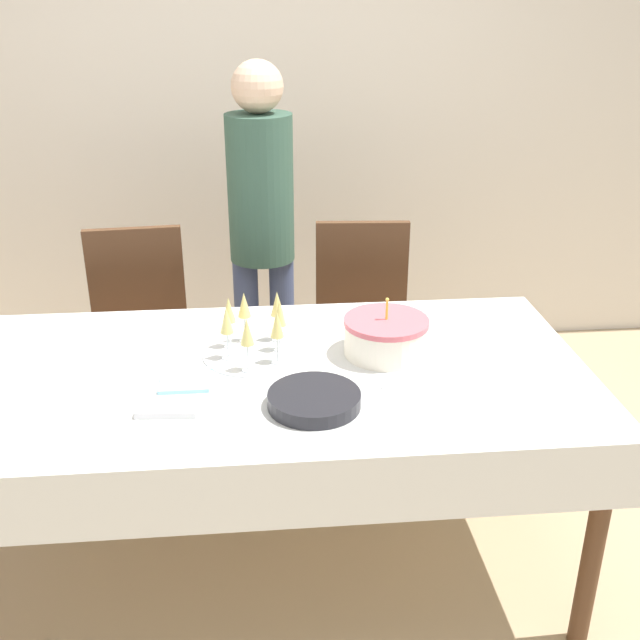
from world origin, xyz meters
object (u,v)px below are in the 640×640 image
at_px(plate_stack_main, 314,400).
at_px(person_standing, 261,217).
at_px(birthday_cake, 386,336).
at_px(dining_chair_far_right, 362,326).
at_px(champagne_tray, 255,330).
at_px(dining_chair_far_left, 140,334).

relative_size(plate_stack_main, person_standing, 0.17).
bearing_deg(birthday_cake, dining_chair_far_right, 86.94).
xyz_separation_m(birthday_cake, champagne_tray, (-0.42, 0.04, 0.02)).
bearing_deg(person_standing, champagne_tray, -92.81).
bearing_deg(dining_chair_far_right, birthday_cake, -93.06).
bearing_deg(champagne_tray, person_standing, 87.19).
distance_m(dining_chair_far_right, birthday_cake, 0.81).
xyz_separation_m(dining_chair_far_left, plate_stack_main, (0.65, -1.07, 0.26)).
distance_m(birthday_cake, champagne_tray, 0.43).
xyz_separation_m(birthday_cake, person_standing, (-0.38, 0.96, 0.14)).
bearing_deg(champagne_tray, plate_stack_main, -65.24).
distance_m(dining_chair_far_right, person_standing, 0.64).
distance_m(dining_chair_far_left, dining_chair_far_right, 0.95).
relative_size(dining_chair_far_right, birthday_cake, 3.52).
bearing_deg(birthday_cake, plate_stack_main, -129.52).
bearing_deg(dining_chair_far_right, person_standing, 153.72).
relative_size(dining_chair_far_right, person_standing, 0.60).
distance_m(champagne_tray, plate_stack_main, 0.39).
xyz_separation_m(dining_chair_far_left, person_standing, (0.53, 0.21, 0.44)).
height_order(birthday_cake, person_standing, person_standing).
height_order(dining_chair_far_right, birthday_cake, birthday_cake).
bearing_deg(dining_chair_far_left, champagne_tray, -55.92).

